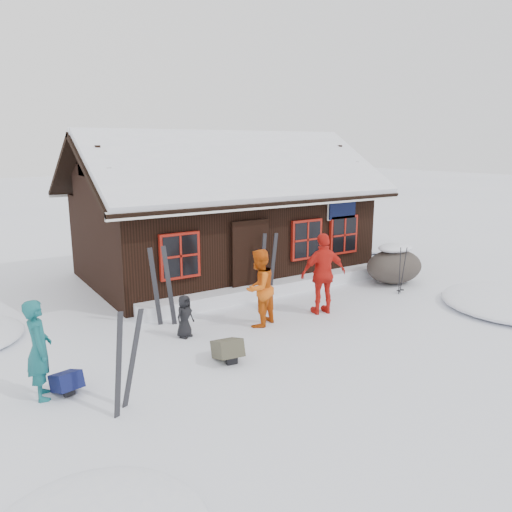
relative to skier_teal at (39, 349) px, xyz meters
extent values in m
plane|color=white|center=(4.83, 0.41, -0.82)|extent=(120.00, 120.00, 0.00)
cube|color=black|center=(6.33, 5.41, 0.43)|extent=(8.00, 5.00, 2.50)
cube|color=black|center=(6.33, 3.94, 2.53)|extent=(8.90, 3.14, 1.88)
cube|color=black|center=(6.33, 6.89, 2.53)|extent=(8.90, 3.14, 1.88)
cube|color=white|center=(6.33, 3.94, 2.67)|extent=(8.72, 3.07, 1.86)
cube|color=white|center=(6.33, 6.89, 2.67)|extent=(8.72, 3.07, 1.86)
cube|color=white|center=(6.33, 5.41, 3.40)|extent=(8.81, 0.22, 0.14)
cube|color=silver|center=(6.33, 2.46, 1.66)|extent=(8.90, 0.10, 0.20)
cube|color=black|center=(5.73, 2.86, 0.18)|extent=(1.00, 0.10, 2.00)
cube|color=black|center=(8.93, 2.83, 1.33)|extent=(1.00, 0.06, 0.60)
cube|color=maroon|center=(3.73, 2.85, 0.53)|extent=(1.04, 0.10, 1.14)
cube|color=black|center=(3.73, 2.81, 0.53)|extent=(0.90, 0.04, 1.00)
cube|color=maroon|center=(7.63, 2.85, 0.53)|extent=(1.04, 0.10, 1.14)
cube|color=black|center=(7.63, 2.81, 0.53)|extent=(0.90, 0.04, 1.00)
cube|color=maroon|center=(9.03, 2.85, 0.53)|extent=(1.04, 0.10, 1.14)
cube|color=black|center=(9.03, 2.81, 0.53)|extent=(0.90, 0.04, 1.00)
cube|color=white|center=(6.33, 2.66, -0.64)|extent=(7.60, 0.60, 0.35)
ellipsoid|color=white|center=(12.83, 6.41, -0.82)|extent=(4.00, 4.00, 0.48)
imported|color=#13585C|center=(0.00, 0.00, 0.00)|extent=(0.45, 0.64, 1.64)
imported|color=#D1550E|center=(4.72, 0.86, 0.05)|extent=(1.04, 0.95, 1.74)
imported|color=red|center=(6.46, 0.73, 0.16)|extent=(1.22, 0.73, 1.95)
imported|color=black|center=(3.02, 1.11, -0.36)|extent=(0.52, 0.44, 0.92)
ellipsoid|color=#433B36|center=(9.98, 1.67, -0.33)|extent=(1.79, 1.34, 0.98)
ellipsoid|color=white|center=(9.98, 1.67, 0.10)|extent=(1.13, 0.81, 0.25)
cube|color=black|center=(0.91, -1.13, -0.06)|extent=(0.32, 0.31, 1.60)
cube|color=black|center=(1.16, -1.03, -0.06)|extent=(0.43, 0.09, 1.60)
cube|color=black|center=(2.77, 2.08, 0.06)|extent=(0.30, 0.10, 1.86)
cube|color=black|center=(3.07, 2.01, 0.06)|extent=(0.26, 0.18, 1.86)
cube|color=black|center=(5.88, 2.46, 0.03)|extent=(0.26, 0.09, 1.79)
cube|color=black|center=(6.17, 2.42, 0.03)|extent=(0.24, 0.13, 1.79)
cylinder|color=black|center=(9.26, 0.83, -0.20)|extent=(0.09, 0.12, 1.32)
cylinder|color=black|center=(9.40, 0.83, -0.20)|extent=(0.09, 0.12, 1.32)
cube|color=#0F1442|center=(0.35, -0.08, -0.68)|extent=(0.48, 0.58, 0.28)
cube|color=#434030|center=(3.18, -0.42, -0.65)|extent=(0.54, 0.67, 0.33)
camera|label=1|loc=(-1.11, -8.04, 3.16)|focal=35.00mm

